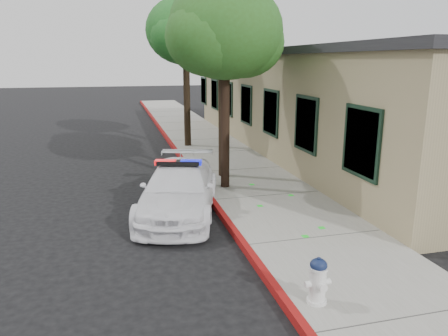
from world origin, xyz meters
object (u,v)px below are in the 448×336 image
police_car (179,189)px  street_tree_mid (223,27)px  clapboard_building (332,101)px  fire_hydrant (318,280)px  street_tree_near (226,35)px  street_tree_far (187,34)px

police_car → street_tree_mid: size_ratio=0.77×
clapboard_building → fire_hydrant: clapboard_building is taller
fire_hydrant → clapboard_building: bearing=60.4°
street_tree_near → street_tree_far: street_tree_far is taller
street_tree_mid → clapboard_building: bearing=32.0°
street_tree_far → police_car: bearing=-101.6°
clapboard_building → street_tree_far: street_tree_far is taller
clapboard_building → police_car: size_ratio=4.44×
police_car → street_tree_mid: (1.87, 2.82, 4.13)m
police_car → street_tree_far: 9.28m
fire_hydrant → street_tree_far: 13.70m
street_tree_near → street_tree_far: 6.58m
clapboard_building → police_car: 10.05m
clapboard_building → street_tree_near: size_ratio=3.60×
fire_hydrant → street_tree_mid: bearing=85.7°
fire_hydrant → street_tree_far: street_tree_far is taller
police_car → street_tree_near: 4.43m
fire_hydrant → street_tree_mid: 8.82m
clapboard_building → street_tree_far: size_ratio=3.33×
street_tree_near → police_car: bearing=-136.5°
street_tree_far → clapboard_building: bearing=-15.8°
street_tree_mid → street_tree_far: 5.28m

